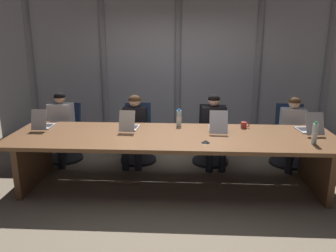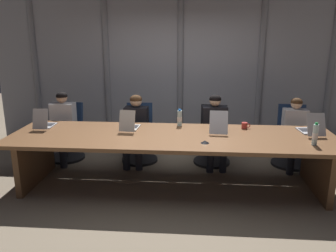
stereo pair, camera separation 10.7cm
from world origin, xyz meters
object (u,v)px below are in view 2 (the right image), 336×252
coffee_mug_near (245,125)px  office_chair_center (212,142)px  laptop_right_mid (311,129)px  conference_mic_left_side (205,142)px  laptop_left_end (45,124)px  laptop_left_mid (130,125)px  office_chair_right_mid (291,143)px  person_center (215,127)px  laptop_center (218,127)px  office_chair_left_end (67,138)px  person_left_end (62,123)px  water_bottle_secondary (180,118)px  person_right_mid (296,130)px  office_chair_left_mid (140,140)px  water_bottle_primary (315,135)px  person_left_mid (136,126)px

coffee_mug_near → office_chair_center: bearing=125.7°
laptop_right_mid → conference_mic_left_side: size_ratio=4.32×
laptop_right_mid → laptop_left_end: bearing=84.9°
laptop_left_mid → coffee_mug_near: (1.65, 0.18, -0.01)m
office_chair_right_mid → coffee_mug_near: bearing=-50.4°
person_center → laptop_center: bearing=-4.2°
office_chair_left_end → person_left_end: size_ratio=0.82×
laptop_left_mid → office_chair_right_mid: laptop_left_mid is taller
office_chair_left_end → water_bottle_secondary: 2.07m
conference_mic_left_side → water_bottle_secondary: bearing=113.7°
person_right_mid → office_chair_left_mid: bearing=-92.1°
office_chair_left_end → office_chair_left_mid: bearing=99.9°
person_center → laptop_right_mid: bearing=59.7°
person_center → water_bottle_secondary: size_ratio=4.56×
office_chair_center → water_bottle_primary: water_bottle_primary is taller
office_chair_right_mid → office_chair_left_end: bearing=-85.1°
water_bottle_secondary → coffee_mug_near: water_bottle_secondary is taller
laptop_left_end → person_right_mid: 3.80m
laptop_center → laptop_left_end: bearing=93.5°
laptop_left_mid → person_left_end: person_left_end is taller
person_left_end → conference_mic_left_side: 2.58m
office_chair_left_end → laptop_right_mid: bearing=88.4°
laptop_left_end → laptop_right_mid: bearing=-90.8°
person_right_mid → laptop_right_mid: bearing=3.6°
laptop_left_mid → person_center: bearing=-60.0°
person_center → person_right_mid: 1.25m
laptop_right_mid → person_left_mid: (-2.54, 0.60, -0.17)m
person_center → water_bottle_primary: bearing=40.6°
water_bottle_secondary → coffee_mug_near: (0.95, -0.08, -0.07)m
laptop_left_end → coffee_mug_near: 2.91m
laptop_right_mid → person_left_end: 3.82m
person_left_end → person_left_mid: person_left_end is taller
office_chair_left_mid → person_center: (1.24, -0.16, 0.30)m
water_bottle_primary → coffee_mug_near: 1.03m
office_chair_right_mid → water_bottle_secondary: water_bottle_secondary is taller
laptop_right_mid → conference_mic_left_side: 1.56m
office_chair_left_end → office_chair_right_mid: (3.73, 0.00, 0.01)m
laptop_right_mid → person_right_mid: (-0.02, 0.59, -0.18)m
conference_mic_left_side → laptop_left_end: bearing=166.4°
person_left_end → laptop_left_end: bearing=-0.4°
laptop_right_mid → person_right_mid: bearing=-3.2°
person_left_mid → coffee_mug_near: person_left_mid is taller
laptop_left_mid → water_bottle_secondary: bearing=-65.7°
laptop_left_end → person_right_mid: (3.75, 0.59, -0.18)m
office_chair_right_mid → person_center: size_ratio=0.84×
office_chair_center → laptop_left_mid: bearing=-51.6°
laptop_left_end → water_bottle_primary: size_ratio=1.39×
laptop_left_mid → laptop_right_mid: 2.51m
office_chair_left_end → person_left_mid: bearing=92.3°
office_chair_left_mid → water_bottle_secondary: 1.00m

